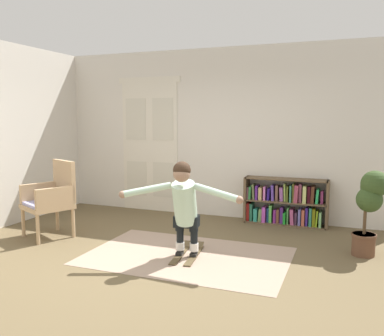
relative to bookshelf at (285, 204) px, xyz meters
The scene contains 9 objects.
ground_plane 2.68m from the bookshelf, 115.96° to the right, with size 7.20×7.20×0.00m, color brown.
back_wall 1.62m from the bookshelf, 169.70° to the left, with size 6.00×0.10×2.90m, color silver.
double_door 2.67m from the bookshelf, behind, with size 1.22×0.05×2.45m.
rug 2.23m from the bookshelf, 114.43° to the right, with size 2.50×1.63×0.01m, color gray.
bookshelf is the anchor object (origin of this frame).
wicker_chair 3.61m from the bookshelf, 148.42° to the right, with size 0.80×0.80×1.10m.
potted_plant 1.68m from the bookshelf, 43.23° to the right, with size 0.41×0.38×1.08m.
skis_pair 2.20m from the bookshelf, 114.83° to the right, with size 0.37×0.80×0.07m.
person_skier 2.34m from the bookshelf, 112.69° to the right, with size 1.47×0.64×1.15m.
Camera 1 is at (2.10, -4.22, 1.73)m, focal length 38.39 mm.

